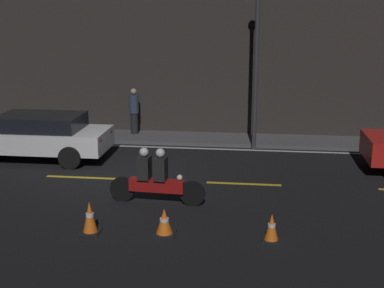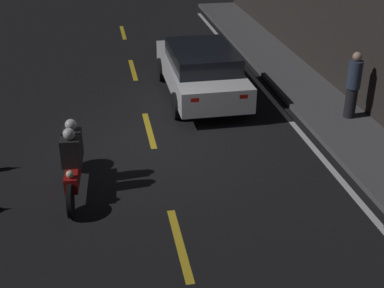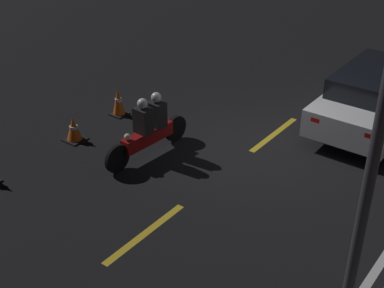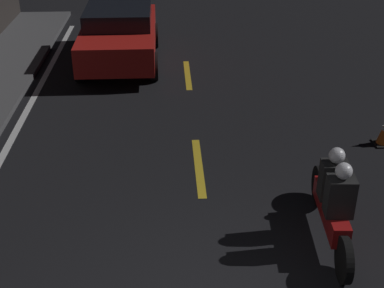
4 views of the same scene
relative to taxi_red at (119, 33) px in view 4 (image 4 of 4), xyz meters
name	(u,v)px [view 4 (image 4 of 4)]	position (x,y,z in m)	size (l,w,h in m)	color
lane_dash_d	(199,166)	(-5.55, -1.71, -0.78)	(2.00, 0.14, 0.01)	gold
lane_dash_e	(188,75)	(-1.05, -1.71, -0.78)	(2.00, 0.14, 0.01)	gold
taxi_red	(119,33)	(0.00, 0.00, 0.00)	(4.16, 1.98, 1.44)	red
motorcycle	(334,201)	(-7.65, -3.42, -0.15)	(2.35, 0.41, 1.37)	black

